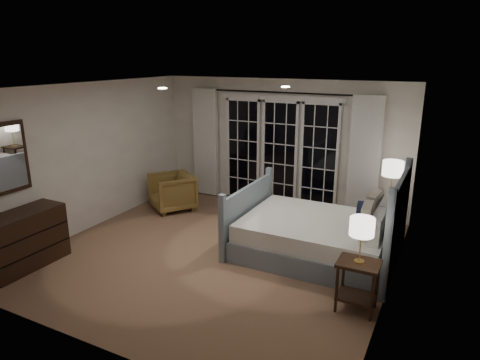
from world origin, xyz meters
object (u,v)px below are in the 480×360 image
at_px(bed, 319,235).
at_px(lamp_left, 362,227).
at_px(nightstand_left, 358,279).
at_px(dresser, 24,240).
at_px(lamp_right, 393,169).
at_px(armchair, 172,192).
at_px(nightstand_right, 388,212).

height_order(bed, lamp_left, bed).
height_order(nightstand_left, dresser, dresser).
xyz_separation_m(lamp_right, armchair, (-3.97, -0.54, -0.82)).
distance_m(lamp_left, dresser, 4.62).
bearing_deg(lamp_right, bed, -123.18).
distance_m(nightstand_right, lamp_right, 0.74).
height_order(nightstand_left, lamp_right, lamp_right).
distance_m(bed, nightstand_right, 1.46).
xyz_separation_m(nightstand_right, lamp_right, (0.00, 0.00, 0.74)).
bearing_deg(armchair, lamp_left, 10.07).
height_order(lamp_left, lamp_right, lamp_right).
bearing_deg(armchair, bed, 23.02).
height_order(lamp_left, dresser, lamp_left).
xyz_separation_m(nightstand_left, nightstand_right, (-0.02, 2.40, 0.03)).
distance_m(bed, armchair, 3.24).
distance_m(nightstand_left, lamp_left, 0.65).
xyz_separation_m(lamp_left, lamp_right, (-0.02, 2.40, 0.12)).
relative_size(nightstand_left, dresser, 0.54).
distance_m(nightstand_left, lamp_right, 2.52).
bearing_deg(armchair, nightstand_left, 10.07).
relative_size(lamp_left, dresser, 0.47).
height_order(bed, nightstand_right, bed).
height_order(bed, armchair, bed).
height_order(nightstand_right, lamp_left, lamp_left).
bearing_deg(nightstand_left, nightstand_right, 90.39).
bearing_deg(dresser, nightstand_right, 37.78).
bearing_deg(lamp_right, dresser, -142.22).
height_order(bed, dresser, bed).
distance_m(nightstand_left, armchair, 4.40).
xyz_separation_m(bed, nightstand_left, (0.81, -1.18, 0.07)).
xyz_separation_m(bed, lamp_left, (0.81, -1.18, 0.72)).
relative_size(nightstand_right, lamp_right, 1.03).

